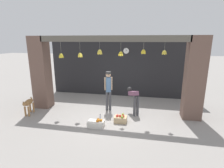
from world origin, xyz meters
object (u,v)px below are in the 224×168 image
(shopkeeper, at_px, (108,88))
(wall_clock, at_px, (126,51))
(fruit_crate_apples, at_px, (121,119))
(fruit_crate_oranges, at_px, (96,124))
(dog, at_px, (28,104))
(worker_stooping, at_px, (134,98))
(water_bottle, at_px, (100,118))

(shopkeeper, height_order, wall_clock, wall_clock)
(fruit_crate_apples, relative_size, wall_clock, 1.50)
(fruit_crate_oranges, bearing_deg, wall_clock, 80.52)
(wall_clock, bearing_deg, fruit_crate_oranges, -99.48)
(dog, relative_size, worker_stooping, 0.80)
(fruit_crate_apples, xyz_separation_m, wall_clock, (-0.19, 3.20, 2.35))
(dog, xyz_separation_m, shopkeeper, (3.17, 1.08, 0.56))
(fruit_crate_oranges, distance_m, wall_clock, 4.45)
(fruit_crate_apples, xyz_separation_m, water_bottle, (-0.78, -0.06, -0.00))
(dog, height_order, worker_stooping, worker_stooping)
(worker_stooping, bearing_deg, shopkeeper, 140.21)
(dog, distance_m, shopkeeper, 3.39)
(fruit_crate_apples, bearing_deg, shopkeeper, 123.22)
(shopkeeper, distance_m, water_bottle, 1.44)
(shopkeeper, distance_m, fruit_crate_oranges, 1.83)
(fruit_crate_apples, bearing_deg, water_bottle, -175.95)
(dog, xyz_separation_m, wall_clock, (3.67, 3.22, 2.00))
(shopkeeper, bearing_deg, fruit_crate_apples, 106.32)
(worker_stooping, relative_size, fruit_crate_oranges, 1.84)
(worker_stooping, height_order, fruit_crate_oranges, worker_stooping)
(fruit_crate_apples, distance_m, wall_clock, 3.97)
(shopkeeper, bearing_deg, dog, 1.94)
(dog, xyz_separation_m, water_bottle, (3.08, -0.03, -0.35))
(fruit_crate_oranges, relative_size, water_bottle, 2.09)
(wall_clock, bearing_deg, dog, -138.67)
(dog, bearing_deg, water_bottle, 78.24)
(worker_stooping, xyz_separation_m, water_bottle, (-1.20, -0.93, -0.58))
(dog, xyz_separation_m, worker_stooping, (4.28, 0.90, 0.23))
(fruit_crate_oranges, xyz_separation_m, wall_clock, (0.62, 3.72, 2.36))
(fruit_crate_oranges, xyz_separation_m, water_bottle, (0.04, 0.46, 0.01))
(shopkeeper, xyz_separation_m, water_bottle, (-0.09, -1.11, -0.91))
(fruit_crate_oranges, xyz_separation_m, fruit_crate_apples, (0.81, 0.52, 0.02))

